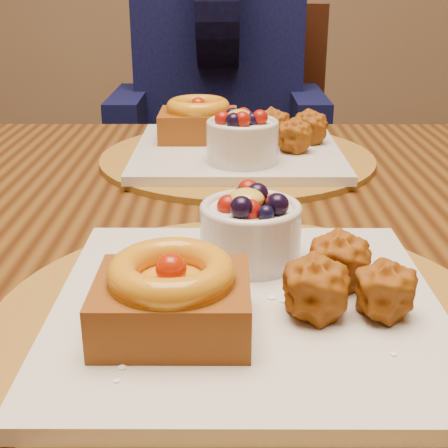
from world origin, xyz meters
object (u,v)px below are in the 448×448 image
at_px(dining_table, 240,282).
at_px(place_setting_far, 235,144).
at_px(place_setting_near, 244,294).
at_px(diner, 219,51).
at_px(chair_far, 235,163).

bearing_deg(dining_table, place_setting_far, 90.77).
relative_size(place_setting_near, place_setting_far, 1.00).
bearing_deg(place_setting_far, dining_table, -89.23).
height_order(place_setting_near, diner, diner).
xyz_separation_m(dining_table, diner, (-0.03, 0.90, 0.15)).
distance_m(place_setting_near, chair_far, 1.28).
height_order(place_setting_far, diner, diner).
relative_size(dining_table, place_setting_far, 4.21).
bearing_deg(dining_table, diner, 92.14).
bearing_deg(place_setting_near, chair_far, 89.51).
bearing_deg(place_setting_far, chair_far, 89.21).
relative_size(dining_table, diner, 2.06).
bearing_deg(chair_far, dining_table, -77.49).
relative_size(place_setting_near, chair_far, 0.41).
bearing_deg(diner, place_setting_far, -89.29).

